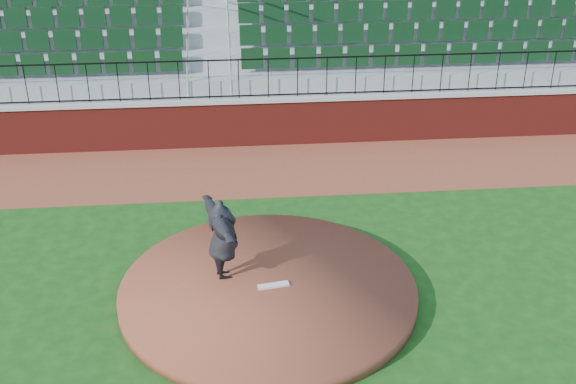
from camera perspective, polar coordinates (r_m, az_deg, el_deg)
The scene contains 9 objects.
ground at distance 13.19m, azimuth 0.60°, elevation -7.99°, with size 90.00×90.00×0.00m, color #164714.
warning_track at distance 17.87m, azimuth -1.15°, elevation 1.89°, with size 34.00×3.20×0.01m, color brown.
field_wall at distance 19.11m, azimuth -1.52°, elevation 5.52°, with size 34.00×0.35×1.20m, color maroon.
wall_cap at distance 18.89m, azimuth -1.54°, elevation 7.36°, with size 34.00×0.45×0.10m, color #B7B7B7.
wall_railing at distance 18.71m, azimuth -1.57°, elevation 8.95°, with size 34.00×0.05×1.00m, color black, non-canonical shape.
seating_stands at distance 21.19m, azimuth -2.09°, elevation 12.47°, with size 34.00×5.10×4.60m, color gray, non-canonical shape.
pitchers_mound at distance 13.03m, azimuth -1.57°, elevation -7.81°, with size 5.28×5.28×0.25m, color brown.
pitching_rubber at distance 12.93m, azimuth -1.15°, elevation -7.35°, with size 0.55×0.14×0.04m, color white.
pitcher at distance 12.85m, azimuth -5.14°, elevation -3.68°, with size 1.92×0.52×1.56m, color black.
Camera 1 is at (-1.13, -10.78, 7.51)m, focal length 45.20 mm.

